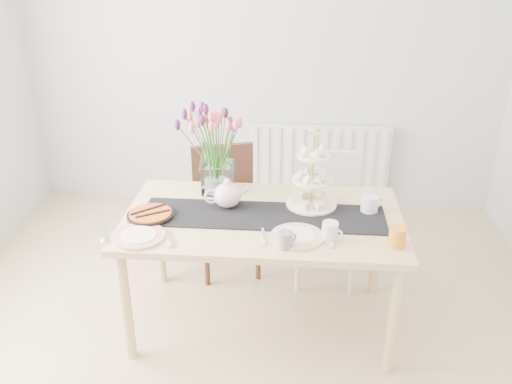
# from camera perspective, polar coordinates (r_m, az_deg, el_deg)

# --- Properties ---
(room_shell) EXTENTS (4.50, 4.50, 4.50)m
(room_shell) POSITION_cam_1_polar(r_m,az_deg,el_deg) (2.41, -3.04, 3.08)
(room_shell) COLOR tan
(room_shell) RESTS_ON ground
(radiator) EXTENTS (1.20, 0.08, 0.60)m
(radiator) POSITION_cam_1_polar(r_m,az_deg,el_deg) (4.74, 6.65, 3.44)
(radiator) COLOR white
(radiator) RESTS_ON room_shell
(dining_table) EXTENTS (1.60, 0.90, 0.75)m
(dining_table) POSITION_cam_1_polar(r_m,az_deg,el_deg) (3.15, 0.71, -3.79)
(dining_table) COLOR tan
(dining_table) RESTS_ON ground
(chair_brown) EXTENTS (0.55, 0.55, 0.89)m
(chair_brown) POSITION_cam_1_polar(r_m,az_deg,el_deg) (3.85, -3.21, -0.78)
(chair_brown) COLOR #341A12
(chair_brown) RESTS_ON ground
(chair_white) EXTENTS (0.44, 0.44, 0.89)m
(chair_white) POSITION_cam_1_polar(r_m,az_deg,el_deg) (3.75, 7.36, -1.61)
(chair_white) COLOR silver
(chair_white) RESTS_ON ground
(table_runner) EXTENTS (1.40, 0.35, 0.01)m
(table_runner) POSITION_cam_1_polar(r_m,az_deg,el_deg) (3.12, 0.72, -2.50)
(table_runner) COLOR black
(table_runner) RESTS_ON dining_table
(tulip_vase) EXTENTS (0.68, 0.68, 0.58)m
(tulip_vase) POSITION_cam_1_polar(r_m,az_deg,el_deg) (3.29, -4.17, 6.01)
(tulip_vase) COLOR silver
(tulip_vase) RESTS_ON dining_table
(cake_stand) EXTENTS (0.30, 0.30, 0.44)m
(cake_stand) POSITION_cam_1_polar(r_m,az_deg,el_deg) (3.19, 5.92, 0.56)
(cake_stand) COLOR gold
(cake_stand) RESTS_ON dining_table
(teapot) EXTENTS (0.31, 0.28, 0.17)m
(teapot) POSITION_cam_1_polar(r_m,az_deg,el_deg) (3.18, -3.03, -0.33)
(teapot) COLOR silver
(teapot) RESTS_ON dining_table
(cream_jug) EXTENTS (0.13, 0.13, 0.10)m
(cream_jug) POSITION_cam_1_polar(r_m,az_deg,el_deg) (3.21, 11.86, -1.27)
(cream_jug) COLOR silver
(cream_jug) RESTS_ON dining_table
(tart_tin) EXTENTS (0.27, 0.27, 0.03)m
(tart_tin) POSITION_cam_1_polar(r_m,az_deg,el_deg) (3.16, -11.04, -2.38)
(tart_tin) COLOR black
(tart_tin) RESTS_ON dining_table
(mug_grey) EXTENTS (0.11, 0.11, 0.09)m
(mug_grey) POSITION_cam_1_polar(r_m,az_deg,el_deg) (2.80, 3.13, -5.06)
(mug_grey) COLOR slate
(mug_grey) RESTS_ON dining_table
(mug_white) EXTENTS (0.12, 0.12, 0.10)m
(mug_white) POSITION_cam_1_polar(r_m,az_deg,el_deg) (2.89, 7.80, -4.12)
(mug_white) COLOR silver
(mug_white) RESTS_ON dining_table
(mug_orange) EXTENTS (0.13, 0.13, 0.11)m
(mug_orange) POSITION_cam_1_polar(r_m,az_deg,el_deg) (2.90, 14.65, -4.60)
(mug_orange) COLOR orange
(mug_orange) RESTS_ON dining_table
(plate_left) EXTENTS (0.37, 0.37, 0.01)m
(plate_left) POSITION_cam_1_polar(r_m,az_deg,el_deg) (2.97, -12.24, -4.57)
(plate_left) COLOR silver
(plate_left) RESTS_ON dining_table
(plate_right) EXTENTS (0.33, 0.33, 0.01)m
(plate_right) POSITION_cam_1_polar(r_m,az_deg,el_deg) (2.91, 4.36, -4.69)
(plate_right) COLOR white
(plate_right) RESTS_ON dining_table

